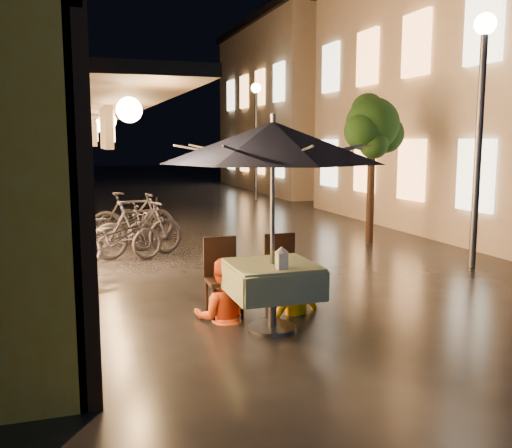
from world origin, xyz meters
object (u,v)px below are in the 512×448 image
object	(u,v)px
person_orange	(222,260)
table_lantern	(282,256)
streetlamp_near	(481,95)
patio_umbrella	(273,142)
person_yellow	(293,257)
bicycle_0	(117,238)
cafe_table	(272,280)

from	to	relation	value
person_orange	table_lantern	bearing A→B (deg)	133.67
streetlamp_near	patio_umbrella	distance (m)	4.90
person_yellow	bicycle_0	size ratio (longest dim) A/B	0.82
bicycle_0	patio_umbrella	bearing A→B (deg)	179.98
patio_umbrella	streetlamp_near	bearing A→B (deg)	24.68
person_orange	bicycle_0	world-z (taller)	person_orange
patio_umbrella	bicycle_0	bearing A→B (deg)	108.50
streetlamp_near	person_yellow	size ratio (longest dim) A/B	2.96
patio_umbrella	person_yellow	distance (m)	1.60
cafe_table	patio_umbrella	size ratio (longest dim) A/B	0.39
cafe_table	person_orange	world-z (taller)	person_orange
patio_umbrella	bicycle_0	xyz separation A→B (m)	(-1.41, 4.21, -1.69)
person_orange	streetlamp_near	bearing A→B (deg)	-147.29
streetlamp_near	cafe_table	bearing A→B (deg)	-155.32
cafe_table	patio_umbrella	xyz separation A→B (m)	(0.00, -0.00, 1.56)
cafe_table	bicycle_0	world-z (taller)	bicycle_0
person_orange	person_yellow	xyz separation A→B (m)	(0.91, -0.01, -0.03)
cafe_table	person_yellow	size ratio (longest dim) A/B	0.69
streetlamp_near	person_orange	xyz separation A→B (m)	(-4.85, -1.48, -2.18)
patio_umbrella	table_lantern	bearing A→B (deg)	-90.00
streetlamp_near	patio_umbrella	xyz separation A→B (m)	(-4.40, -2.02, -0.77)
patio_umbrella	person_orange	world-z (taller)	patio_umbrella
bicycle_0	table_lantern	bearing A→B (deg)	178.83
cafe_table	person_yellow	xyz separation A→B (m)	(0.47, 0.53, 0.13)
patio_umbrella	person_yellow	size ratio (longest dim) A/B	1.77
person_yellow	bicycle_0	distance (m)	4.14
person_yellow	bicycle_0	world-z (taller)	person_yellow
person_orange	person_yellow	distance (m)	0.91
table_lantern	streetlamp_near	bearing A→B (deg)	27.79
streetlamp_near	patio_umbrella	world-z (taller)	streetlamp_near
streetlamp_near	person_yellow	bearing A→B (deg)	-159.22
cafe_table	person_orange	xyz separation A→B (m)	(-0.44, 0.54, 0.15)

